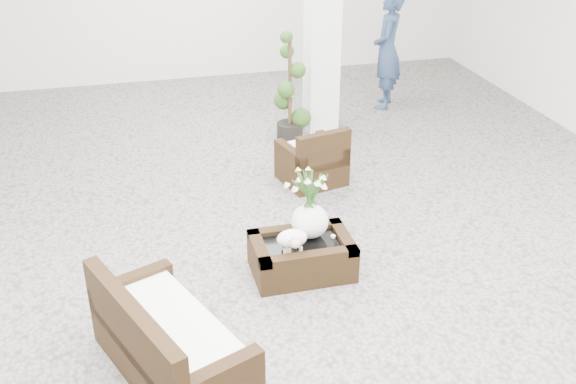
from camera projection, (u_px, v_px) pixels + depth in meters
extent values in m
plane|color=gray|center=(285.00, 243.00, 6.68)|extent=(11.00, 11.00, 0.00)
cube|color=white|center=(323.00, 0.00, 8.54)|extent=(0.40, 0.40, 3.50)
cube|color=#32200E|center=(302.00, 257.00, 6.16)|extent=(0.90, 0.60, 0.31)
ellipsoid|color=white|center=(292.00, 240.00, 5.93)|extent=(0.28, 0.23, 0.21)
cylinder|color=white|center=(333.00, 236.00, 6.16)|extent=(0.04, 0.04, 0.03)
cube|color=#32200E|center=(312.00, 154.00, 7.74)|extent=(0.78, 0.76, 0.70)
cube|color=#32200E|center=(171.00, 331.00, 4.89)|extent=(1.16, 1.56, 0.75)
imported|color=navy|center=(387.00, 50.00, 9.74)|extent=(0.64, 0.74, 1.71)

